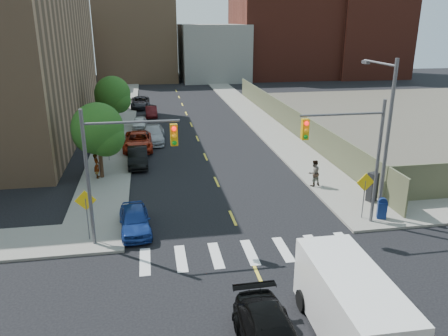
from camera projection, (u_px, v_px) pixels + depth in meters
name	position (u px, v px, depth m)	size (l,w,h in m)	color
ground	(270.00, 302.00, 17.71)	(160.00, 160.00, 0.00)	black
sidewalk_nw	(123.00, 109.00, 55.14)	(3.50, 73.00, 0.15)	gray
sidewalk_ne	(242.00, 106.00, 57.64)	(3.50, 73.00, 0.15)	gray
fence_north	(287.00, 118.00, 44.97)	(0.12, 44.00, 2.50)	#5D6244
gravel_lot	(435.00, 119.00, 50.20)	(36.00, 42.00, 0.06)	#595447
bg_bldg_west	(46.00, 48.00, 77.51)	(14.00, 18.00, 12.00)	#592319
bg_bldg_midwest	(137.00, 38.00, 81.47)	(14.00, 16.00, 15.00)	#8C6B4C
bg_bldg_center	(213.00, 52.00, 82.67)	(12.00, 16.00, 10.00)	gray
bg_bldg_east	(281.00, 35.00, 85.82)	(18.00, 18.00, 16.00)	#592319
bg_bldg_fareast	(362.00, 29.00, 86.22)	(14.00, 16.00, 18.00)	#592319
smokestack	(384.00, 2.00, 85.25)	(1.80, 1.80, 28.00)	#8C6B4C
signal_nw	(119.00, 159.00, 20.88)	(4.59, 0.30, 7.00)	#59595E
signal_ne	(353.00, 147.00, 22.81)	(4.59, 0.30, 7.00)	#59595E
streetlight_ne	(385.00, 129.00, 23.78)	(0.25, 3.70, 9.00)	#59595E
warn_sign_nw	(86.00, 206.00, 21.87)	(1.06, 0.06, 2.83)	#59595E
warn_sign_ne	(365.00, 187.00, 24.29)	(1.06, 0.06, 2.83)	#59595E
warn_sign_midwest	(107.00, 138.00, 34.46)	(1.06, 0.06, 2.83)	#59595E
tree_west_near	(98.00, 132.00, 30.26)	(3.66, 3.64, 5.52)	#332114
tree_west_far	(113.00, 96.00, 44.25)	(3.66, 3.64, 5.52)	#332114
parked_car_blue	(135.00, 220.00, 23.41)	(1.59, 3.95, 1.35)	navy
parked_car_black	(138.00, 157.00, 33.98)	(1.50, 4.30, 1.42)	black
parked_car_red	(138.00, 141.00, 38.22)	(2.50, 5.43, 1.51)	#9D250F
parked_car_silver	(153.00, 134.00, 40.59)	(2.11, 5.20, 1.51)	#A6A8AE
parked_car_white	(140.00, 123.00, 45.69)	(1.44, 3.58, 1.22)	silver
parked_car_maroon	(151.00, 112.00, 51.12)	(1.30, 3.73, 1.23)	#3F0C0F
parked_car_grey	(140.00, 102.00, 56.26)	(2.39, 5.17, 1.44)	black
cargo_van	(349.00, 303.00, 15.40)	(2.48, 5.79, 2.64)	white
mailbox	(382.00, 208.00, 24.63)	(0.61, 0.54, 1.23)	navy
payphone	(372.00, 187.00, 26.89)	(0.55, 0.45, 1.85)	black
pedestrian_west	(97.00, 166.00, 30.89)	(0.65, 0.43, 1.78)	gray
pedestrian_east	(314.00, 173.00, 29.37)	(0.88, 0.69, 1.81)	gray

